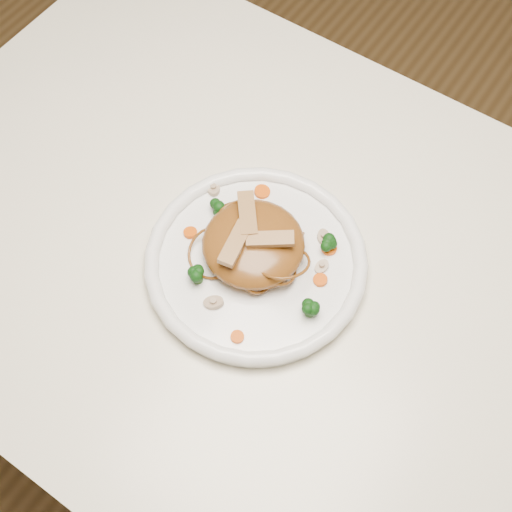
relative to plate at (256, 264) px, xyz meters
The scene contains 20 objects.
ground 0.76m from the plate, 45.58° to the left, with size 4.00×4.00×0.00m, color #4F371B.
table 0.11m from the plate, 45.58° to the left, with size 1.20×0.80×0.75m.
plate is the anchor object (origin of this frame).
noodle_mound 0.03m from the plate, 138.22° to the left, with size 0.14×0.14×0.04m, color brown.
chicken_a 0.06m from the plate, 47.23° to the left, with size 0.06×0.02×0.01m, color tan.
chicken_b 0.07m from the plate, 139.53° to the left, with size 0.07×0.02×0.01m, color tan.
chicken_c 0.07m from the plate, 140.75° to the right, with size 0.07×0.02×0.01m, color tan.
broccoli_0 0.10m from the plate, 45.75° to the left, with size 0.02×0.02×0.03m, color #0F400D, non-canonical shape.
broccoli_1 0.10m from the plate, 158.98° to the left, with size 0.02×0.02×0.03m, color #0F400D, non-canonical shape.
broccoli_2 0.09m from the plate, 125.31° to the right, with size 0.03×0.03×0.03m, color #0F400D, non-canonical shape.
broccoli_3 0.11m from the plate, 13.33° to the right, with size 0.03×0.03×0.03m, color #0F400D, non-canonical shape.
carrot_0 0.10m from the plate, 44.84° to the left, with size 0.02×0.02×0.01m, color #EB5E08.
carrot_1 0.10m from the plate, behind, with size 0.02×0.02×0.01m, color #EB5E08.
carrot_2 0.09m from the plate, 15.12° to the left, with size 0.02×0.02×0.01m, color #EB5E08.
carrot_3 0.11m from the plate, 119.87° to the left, with size 0.02×0.02×0.01m, color #EB5E08.
carrot_4 0.11m from the plate, 67.76° to the right, with size 0.02×0.02×0.01m, color #EB5E08.
mushroom_0 0.08m from the plate, 96.83° to the right, with size 0.03×0.03×0.01m, color beige.
mushroom_1 0.09m from the plate, 27.80° to the left, with size 0.02×0.02×0.01m, color beige.
mushroom_2 0.13m from the plate, 152.01° to the left, with size 0.03×0.03×0.01m, color beige.
mushroom_3 0.10m from the plate, 55.47° to the left, with size 0.02×0.02×0.01m, color beige.
Camera 1 is at (0.22, -0.38, 1.57)m, focal length 47.66 mm.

